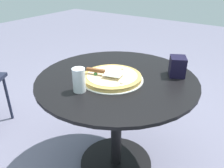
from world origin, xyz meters
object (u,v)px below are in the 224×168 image
(patio_table, at_px, (116,104))
(pizza_on_tray, at_px, (112,77))
(drinking_cup, at_px, (79,80))
(napkin_dispenser, at_px, (177,66))
(pizza_server, at_px, (104,72))

(patio_table, xyz_separation_m, pizza_on_tray, (-0.04, 0.01, 0.20))
(drinking_cup, relative_size, napkin_dispenser, 1.10)
(patio_table, xyz_separation_m, drinking_cup, (-0.25, 0.07, 0.25))
(patio_table, height_order, napkin_dispenser, napkin_dispenser)
(pizza_on_tray, relative_size, napkin_dispenser, 3.13)
(pizza_server, distance_m, napkin_dispenser, 0.44)
(pizza_on_tray, relative_size, pizza_server, 1.68)
(patio_table, relative_size, pizza_server, 4.39)
(patio_table, distance_m, pizza_on_tray, 0.20)
(napkin_dispenser, bearing_deg, patio_table, -77.59)
(patio_table, bearing_deg, pizza_server, 151.04)
(pizza_on_tray, distance_m, pizza_server, 0.06)
(pizza_on_tray, bearing_deg, napkin_dispenser, -46.62)
(patio_table, distance_m, drinking_cup, 0.36)
(pizza_server, bearing_deg, napkin_dispenser, -46.46)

